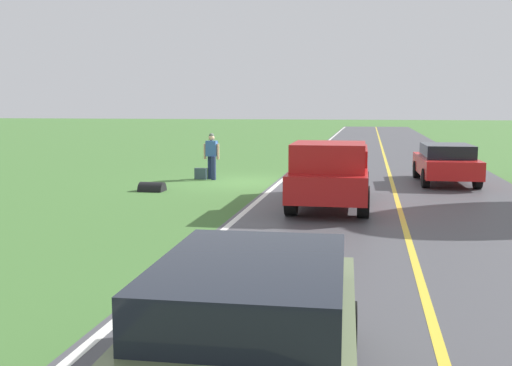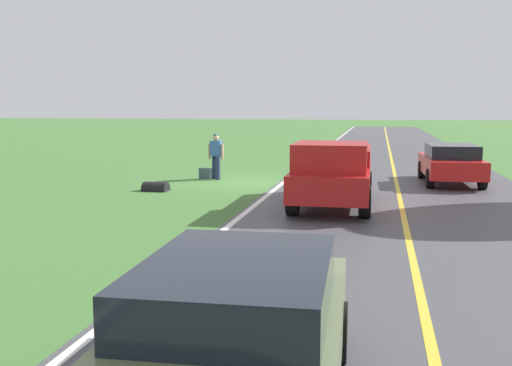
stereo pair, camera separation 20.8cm
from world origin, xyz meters
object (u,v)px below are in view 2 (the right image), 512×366
at_px(sedan_ahead_same_lane, 234,337).
at_px(pickup_truck_passing, 333,172).
at_px(sedan_near_oncoming, 451,163).
at_px(hitchhiker_walking, 216,153).
at_px(suitcase_carried, 205,174).

bearing_deg(sedan_ahead_same_lane, pickup_truck_passing, -89.91).
height_order(pickup_truck_passing, sedan_near_oncoming, pickup_truck_passing).
height_order(hitchhiker_walking, pickup_truck_passing, pickup_truck_passing).
distance_m(suitcase_carried, sedan_ahead_same_lane, 17.48).
bearing_deg(hitchhiker_walking, pickup_truck_passing, 131.66).
height_order(suitcase_carried, sedan_ahead_same_lane, sedan_ahead_same_lane).
distance_m(suitcase_carried, pickup_truck_passing, 7.51).
bearing_deg(hitchhiker_walking, sedan_near_oncoming, -176.88).
bearing_deg(hitchhiker_walking, suitcase_carried, 6.49).
bearing_deg(sedan_ahead_same_lane, sedan_near_oncoming, -102.23).
relative_size(sedan_near_oncoming, sedan_ahead_same_lane, 1.00).
distance_m(hitchhiker_walking, suitcase_carried, 0.88).
distance_m(hitchhiker_walking, pickup_truck_passing, 7.22).
relative_size(suitcase_carried, sedan_near_oncoming, 0.10).
relative_size(hitchhiker_walking, sedan_near_oncoming, 0.39).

